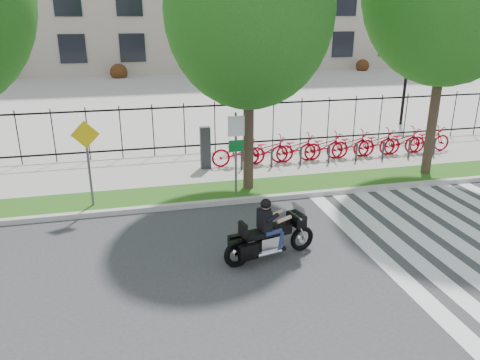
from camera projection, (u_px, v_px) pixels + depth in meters
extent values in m
plane|color=#343436|center=(292.00, 271.00, 10.36)|extent=(120.00, 120.00, 0.00)
cube|color=#B2AEA7|center=(247.00, 200.00, 14.09)|extent=(60.00, 0.20, 0.15)
cube|color=#224D13|center=(240.00, 190.00, 14.86)|extent=(60.00, 1.50, 0.15)
cube|color=#A6A39B|center=(224.00, 166.00, 17.15)|extent=(60.00, 3.50, 0.15)
cube|color=#A6A39B|center=(174.00, 92.00, 33.22)|extent=(80.00, 34.00, 0.10)
cylinder|color=black|center=(405.00, 86.00, 22.87)|extent=(0.14, 0.14, 4.00)
cylinder|color=black|center=(410.00, 46.00, 22.23)|extent=(0.06, 0.70, 0.70)
sphere|color=white|center=(403.00, 44.00, 22.12)|extent=(0.36, 0.36, 0.36)
sphere|color=white|center=(416.00, 44.00, 22.27)|extent=(0.36, 0.36, 0.36)
cylinder|color=#32241B|center=(249.00, 128.00, 14.25)|extent=(0.32, 0.32, 3.86)
ellipsoid|color=#135414|center=(249.00, 10.00, 13.11)|extent=(4.84, 4.84, 5.57)
cylinder|color=#32241B|center=(434.00, 109.00, 15.55)|extent=(0.32, 0.32, 4.46)
cube|color=#2D2D33|center=(205.00, 148.00, 16.49)|extent=(0.35, 0.25, 1.50)
imported|color=#B40014|center=(238.00, 152.00, 16.83)|extent=(1.97, 0.69, 1.03)
cylinder|color=#2D2D33|center=(242.00, 160.00, 16.43)|extent=(0.08, 0.08, 0.70)
imported|color=#B40014|center=(268.00, 150.00, 17.07)|extent=(1.97, 0.69, 1.03)
cylinder|color=#2D2D33|center=(272.00, 158.00, 16.67)|extent=(0.08, 0.08, 0.70)
imported|color=#B40014|center=(296.00, 148.00, 17.31)|extent=(1.97, 0.69, 1.03)
cylinder|color=#2D2D33|center=(301.00, 156.00, 16.91)|extent=(0.08, 0.08, 0.70)
imported|color=#B40014|center=(324.00, 146.00, 17.56)|extent=(1.97, 0.69, 1.03)
cylinder|color=#2D2D33|center=(329.00, 154.00, 17.15)|extent=(0.08, 0.08, 0.70)
imported|color=#B40014|center=(351.00, 144.00, 17.80)|extent=(1.97, 0.69, 1.03)
cylinder|color=#2D2D33|center=(356.00, 152.00, 17.40)|extent=(0.08, 0.08, 0.70)
imported|color=#B40014|center=(377.00, 143.00, 18.04)|extent=(1.97, 0.69, 1.03)
cylinder|color=#2D2D33|center=(383.00, 150.00, 17.64)|extent=(0.08, 0.08, 0.70)
imported|color=#B40014|center=(402.00, 141.00, 18.28)|extent=(1.97, 0.69, 1.03)
cylinder|color=#2D2D33|center=(409.00, 148.00, 17.88)|extent=(0.08, 0.08, 0.70)
imported|color=#B40014|center=(427.00, 139.00, 18.52)|extent=(1.97, 0.69, 1.03)
cylinder|color=#2D2D33|center=(434.00, 147.00, 18.12)|extent=(0.08, 0.08, 0.70)
cylinder|color=#59595B|center=(236.00, 154.00, 14.05)|extent=(0.07, 0.07, 2.50)
cube|color=white|center=(236.00, 126.00, 13.73)|extent=(0.50, 0.03, 0.60)
cube|color=#0C6626|center=(236.00, 146.00, 13.93)|extent=(0.45, 0.03, 0.35)
cylinder|color=#59595B|center=(89.00, 165.00, 13.13)|extent=(0.07, 0.07, 2.40)
cube|color=yellow|center=(85.00, 135.00, 12.79)|extent=(0.78, 0.03, 0.78)
torus|color=black|center=(302.00, 238.00, 11.17)|extent=(0.63, 0.25, 0.62)
torus|color=black|center=(237.00, 254.00, 10.46)|extent=(0.67, 0.27, 0.66)
cube|color=black|center=(296.00, 219.00, 10.91)|extent=(0.37, 0.54, 0.27)
cube|color=#26262B|center=(299.00, 210.00, 10.87)|extent=(0.23, 0.47, 0.27)
cube|color=silver|center=(269.00, 242.00, 10.76)|extent=(0.59, 0.42, 0.36)
cube|color=black|center=(280.00, 229.00, 10.77)|extent=(0.55, 0.41, 0.23)
cube|color=black|center=(257.00, 234.00, 10.54)|extent=(0.69, 0.45, 0.13)
cube|color=black|center=(243.00, 229.00, 10.32)|extent=(0.15, 0.32, 0.31)
cube|color=black|center=(248.00, 252.00, 10.24)|extent=(0.47, 0.24, 0.36)
cube|color=black|center=(238.00, 242.00, 10.70)|extent=(0.47, 0.24, 0.36)
cube|color=black|center=(264.00, 220.00, 10.50)|extent=(0.29, 0.40, 0.47)
sphere|color=tan|center=(266.00, 205.00, 10.40)|extent=(0.21, 0.21, 0.21)
sphere|color=black|center=(266.00, 204.00, 10.39)|extent=(0.24, 0.24, 0.24)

